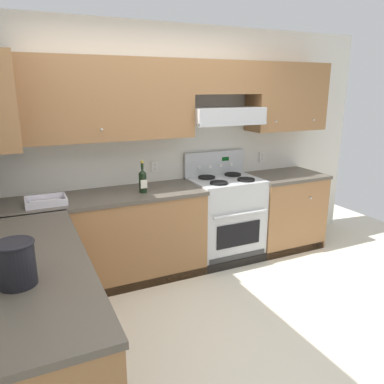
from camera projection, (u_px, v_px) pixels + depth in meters
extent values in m
plane|color=beige|center=(214.00, 336.00, 2.98)|extent=(7.04, 7.04, 0.00)
cube|color=silver|center=(184.00, 146.00, 4.24)|extent=(4.68, 0.12, 2.55)
cube|color=olive|center=(96.00, 99.00, 3.49)|extent=(1.89, 0.34, 0.76)
cube|color=olive|center=(287.00, 97.00, 4.39)|extent=(0.94, 0.34, 0.76)
cube|color=olive|center=(222.00, 78.00, 3.98)|extent=(0.80, 0.34, 0.34)
cube|color=#B7BABC|center=(223.00, 115.00, 4.05)|extent=(0.80, 0.46, 0.17)
cube|color=#B7BABC|center=(234.00, 124.00, 3.88)|extent=(0.80, 0.03, 0.04)
sphere|color=silver|center=(102.00, 130.00, 3.40)|extent=(0.02, 0.02, 0.02)
sphere|color=silver|center=(276.00, 122.00, 4.19)|extent=(0.02, 0.02, 0.02)
sphere|color=silver|center=(314.00, 120.00, 4.42)|extent=(0.02, 0.02, 0.02)
cube|color=silver|center=(155.00, 167.00, 4.08)|extent=(0.08, 0.01, 0.12)
cube|color=silver|center=(155.00, 165.00, 4.07)|extent=(0.03, 0.00, 0.03)
cube|color=silver|center=(155.00, 169.00, 4.08)|extent=(0.03, 0.00, 0.03)
cube|color=silver|center=(262.00, 157.00, 4.65)|extent=(0.08, 0.01, 0.12)
cube|color=silver|center=(262.00, 155.00, 4.64)|extent=(0.03, 0.00, 0.03)
cube|color=silver|center=(262.00, 159.00, 4.65)|extent=(0.03, 0.00, 0.03)
cube|color=olive|center=(106.00, 241.00, 3.73)|extent=(1.95, 0.61, 0.87)
cube|color=#51493F|center=(103.00, 197.00, 3.60)|extent=(1.98, 0.63, 0.04)
cube|color=olive|center=(283.00, 212.00, 4.62)|extent=(0.86, 0.61, 0.87)
cube|color=#51493F|center=(285.00, 176.00, 4.49)|extent=(0.88, 0.63, 0.04)
cube|color=black|center=(192.00, 272.00, 3.92)|extent=(3.54, 0.06, 0.09)
sphere|color=silver|center=(67.00, 236.00, 3.22)|extent=(0.03, 0.03, 0.03)
sphere|color=silver|center=(311.00, 198.00, 4.33)|extent=(0.03, 0.03, 0.03)
cube|color=olive|center=(41.00, 331.00, 2.35)|extent=(0.61, 1.89, 0.87)
cube|color=#51493F|center=(33.00, 265.00, 2.23)|extent=(0.63, 1.91, 0.04)
cube|color=black|center=(90.00, 370.00, 2.57)|extent=(0.06, 1.85, 0.09)
cube|color=#B7BABC|center=(225.00, 220.00, 4.28)|extent=(0.76, 0.58, 0.91)
cube|color=black|center=(239.00, 235.00, 4.04)|extent=(0.53, 0.01, 0.26)
cylinder|color=silver|center=(241.00, 214.00, 3.96)|extent=(0.65, 0.02, 0.02)
cube|color=#333333|center=(238.00, 259.00, 4.12)|extent=(0.70, 0.01, 0.11)
cube|color=#B7BABC|center=(226.00, 180.00, 4.16)|extent=(0.76, 0.58, 0.02)
cube|color=#B7BABC|center=(215.00, 164.00, 4.36)|extent=(0.76, 0.04, 0.29)
cube|color=#053F0C|center=(225.00, 159.00, 4.38)|extent=(0.09, 0.01, 0.04)
cylinder|color=black|center=(219.00, 183.00, 3.96)|extent=(0.19, 0.19, 0.02)
cylinder|color=black|center=(219.00, 183.00, 3.96)|extent=(0.07, 0.07, 0.01)
cylinder|color=black|center=(246.00, 180.00, 4.10)|extent=(0.19, 0.19, 0.02)
cylinder|color=black|center=(246.00, 180.00, 4.10)|extent=(0.07, 0.07, 0.01)
cylinder|color=black|center=(207.00, 177.00, 4.21)|extent=(0.19, 0.19, 0.02)
cylinder|color=black|center=(207.00, 178.00, 4.21)|extent=(0.07, 0.07, 0.01)
cylinder|color=black|center=(233.00, 175.00, 4.34)|extent=(0.19, 0.19, 0.02)
cylinder|color=black|center=(233.00, 175.00, 4.35)|extent=(0.07, 0.07, 0.01)
cylinder|color=white|center=(199.00, 168.00, 4.26)|extent=(0.04, 0.02, 0.04)
cylinder|color=white|center=(210.00, 167.00, 4.32)|extent=(0.04, 0.02, 0.04)
cylinder|color=white|center=(221.00, 166.00, 4.38)|extent=(0.04, 0.02, 0.04)
cylinder|color=white|center=(231.00, 165.00, 4.44)|extent=(0.04, 0.02, 0.04)
cylinder|color=black|center=(143.00, 183.00, 3.68)|extent=(0.08, 0.08, 0.19)
cone|color=black|center=(142.00, 171.00, 3.65)|extent=(0.08, 0.08, 0.04)
cylinder|color=black|center=(142.00, 165.00, 3.63)|extent=(0.03, 0.03, 0.08)
cylinder|color=gold|center=(142.00, 162.00, 3.62)|extent=(0.03, 0.03, 0.02)
cube|color=silver|center=(144.00, 184.00, 3.65)|extent=(0.07, 0.00, 0.09)
cube|color=silver|center=(46.00, 203.00, 3.33)|extent=(0.28, 0.21, 0.02)
cube|color=silver|center=(47.00, 204.00, 3.21)|extent=(0.35, 0.01, 0.06)
cube|color=silver|center=(45.00, 197.00, 3.43)|extent=(0.35, 0.01, 0.06)
cube|color=silver|center=(25.00, 203.00, 3.25)|extent=(0.01, 0.23, 0.06)
cube|color=silver|center=(66.00, 199.00, 3.39)|extent=(0.01, 0.23, 0.06)
cylinder|color=black|center=(16.00, 264.00, 1.93)|extent=(0.19, 0.19, 0.24)
torus|color=black|center=(13.00, 243.00, 1.90)|extent=(0.21, 0.21, 0.01)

